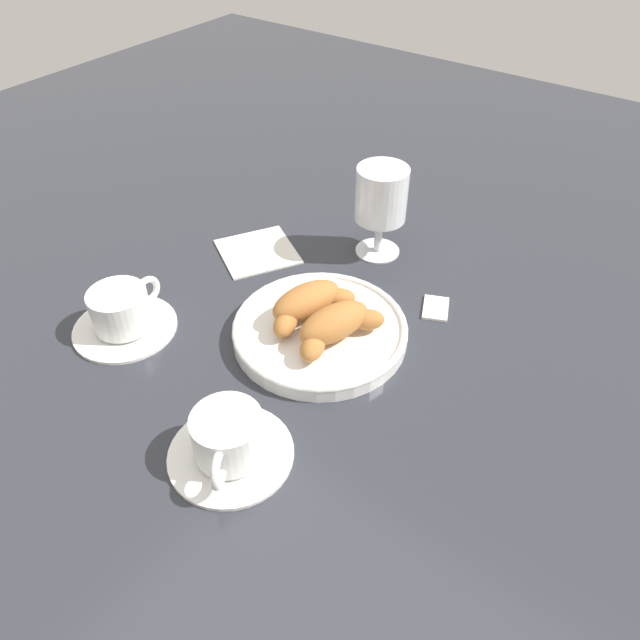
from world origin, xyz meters
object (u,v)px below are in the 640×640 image
pastry_plate (320,330)px  juice_glass_left (381,199)px  sugar_packet (436,307)px  folded_napkin (258,251)px  coffee_cup_near (229,441)px  croissant_large (308,303)px  croissant_small (336,325)px  coffee_cup_far (122,314)px

pastry_plate → juice_glass_left: juice_glass_left is taller
sugar_packet → folded_napkin: (0.04, -0.29, -0.00)m
folded_napkin → pastry_plate: bearing=62.4°
coffee_cup_near → folded_napkin: coffee_cup_near is taller
coffee_cup_near → croissant_large: bearing=-165.4°
juice_glass_left → folded_napkin: (0.11, -0.15, -0.09)m
folded_napkin → croissant_large: bearing=60.8°
pastry_plate → croissant_small: (0.01, 0.03, 0.03)m
sugar_packet → folded_napkin: sugar_packet is taller
folded_napkin → coffee_cup_near: bearing=35.9°
croissant_large → juice_glass_left: 0.21m
coffee_cup_far → croissant_large: bearing=126.2°
croissant_small → sugar_packet: (-0.15, 0.07, -0.04)m
coffee_cup_far → juice_glass_left: bearing=153.2°
coffee_cup_near → folded_napkin: 0.38m
croissant_large → sugar_packet: 0.18m
pastry_plate → croissant_small: 0.04m
coffee_cup_far → pastry_plate: bearing=122.0°
croissant_small → coffee_cup_near: croissant_small is taller
pastry_plate → sugar_packet: size_ratio=4.54×
croissant_large → croissant_small: same height
juice_glass_left → coffee_cup_near: bearing=10.2°
croissant_small → coffee_cup_far: croissant_small is taller
croissant_large → juice_glass_left: bearing=-174.7°
pastry_plate → croissant_small: bearing=74.7°
pastry_plate → juice_glass_left: 0.23m
croissant_small → sugar_packet: 0.17m
juice_glass_left → folded_napkin: size_ratio=1.27×
folded_napkin → juice_glass_left: bearing=126.7°
croissant_small → juice_glass_left: bearing=-161.8°
coffee_cup_near → sugar_packet: size_ratio=2.72×
croissant_large → croissant_small: bearing=74.9°
croissant_large → coffee_cup_far: croissant_large is taller
coffee_cup_far → sugar_packet: bearing=131.2°
pastry_plate → croissant_small: size_ratio=1.74×
croissant_large → coffee_cup_far: size_ratio=0.96×
folded_napkin → croissant_small: bearing=63.9°
croissant_small → juice_glass_left: 0.24m
croissant_small → pastry_plate: bearing=-105.3°
sugar_packet → croissant_large: bearing=-65.6°
juice_glass_left → croissant_small: bearing=18.2°
coffee_cup_far → sugar_packet: coffee_cup_far is taller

